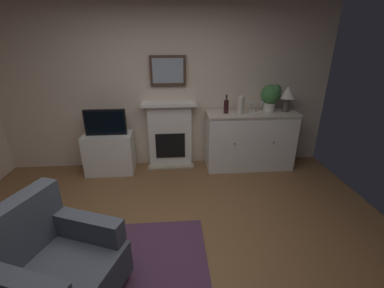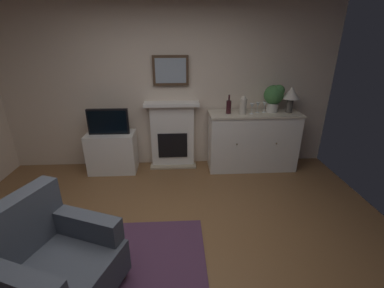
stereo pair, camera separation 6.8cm
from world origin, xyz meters
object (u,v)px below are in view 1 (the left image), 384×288
object	(u,v)px
framed_picture	(168,71)
fireplace_unit	(170,135)
wine_glass_center	(255,105)
tv_set	(105,122)
potted_plant_small	(271,95)
sideboard_cabinet	(250,140)
tv_cabinet	(110,153)
armchair	(54,266)
table_lamp	(288,94)
wine_glass_left	(249,106)
wine_bottle	(226,106)
wine_glass_right	(262,104)
vase_decorative	(241,105)

from	to	relation	value
framed_picture	fireplace_unit	bearing A→B (deg)	-90.00
wine_glass_center	tv_set	world-z (taller)	wine_glass_center
potted_plant_small	sideboard_cabinet	bearing A→B (deg)	-171.16
tv_cabinet	potted_plant_small	bearing A→B (deg)	0.68
fireplace_unit	armchair	bearing A→B (deg)	-110.70
table_lamp	armchair	distance (m)	3.68
wine_glass_left	tv_cabinet	size ratio (longest dim) A/B	0.22
fireplace_unit	wine_bottle	bearing A→B (deg)	-11.39
fireplace_unit	tv_set	size ratio (longest dim) A/B	1.77
tv_set	wine_glass_center	bearing A→B (deg)	0.72
wine_glass_right	armchair	xyz separation A→B (m)	(-2.38, -2.31, -0.69)
fireplace_unit	wine_glass_left	xyz separation A→B (m)	(1.23, -0.22, 0.52)
framed_picture	potted_plant_small	world-z (taller)	framed_picture
sideboard_cabinet	wine_glass_center	world-z (taller)	wine_glass_center
framed_picture	wine_glass_left	world-z (taller)	framed_picture
fireplace_unit	sideboard_cabinet	world-z (taller)	fireplace_unit
wine_glass_right	potted_plant_small	xyz separation A→B (m)	(0.14, 0.01, 0.13)
table_lamp	armchair	bearing A→B (deg)	-140.56
wine_glass_right	table_lamp	bearing A→B (deg)	-4.55
tv_set	armchair	world-z (taller)	tv_set
tv_set	potted_plant_small	distance (m)	2.60
wine_glass_center	table_lamp	bearing A→B (deg)	-2.43
fireplace_unit	wine_glass_left	world-z (taller)	wine_glass_left
table_lamp	tv_set	xyz separation A→B (m)	(-2.82, -0.01, -0.38)
wine_bottle	tv_set	bearing A→B (deg)	-179.76
wine_glass_center	tv_cabinet	world-z (taller)	wine_glass_center
table_lamp	tv_set	world-z (taller)	table_lamp
fireplace_unit	wine_glass_right	distance (m)	1.55
sideboard_cabinet	table_lamp	distance (m)	0.92
table_lamp	tv_cabinet	distance (m)	2.96
sideboard_cabinet	wine_glass_left	bearing A→B (deg)	-147.96
wine_glass_right	fireplace_unit	bearing A→B (deg)	174.25
vase_decorative	tv_cabinet	xyz separation A→B (m)	(-2.07, 0.07, -0.77)
sideboard_cabinet	potted_plant_small	world-z (taller)	potted_plant_small
wine_glass_left	potted_plant_small	distance (m)	0.40
fireplace_unit	framed_picture	bearing A→B (deg)	90.00
wine_bottle	wine_glass_left	distance (m)	0.36
tv_set	table_lamp	bearing A→B (deg)	0.17
vase_decorative	armchair	xyz separation A→B (m)	(-2.02, -2.23, -0.71)
tv_set	potted_plant_small	xyz separation A→B (m)	(2.57, 0.05, 0.36)
tv_set	armchair	size ratio (longest dim) A/B	0.60
table_lamp	armchair	world-z (taller)	table_lamp
wine_glass_center	tv_cabinet	bearing A→B (deg)	-179.85
wine_glass_left	tv_set	xyz separation A→B (m)	(-2.21, 0.04, -0.22)
wine_glass_left	wine_glass_right	bearing A→B (deg)	18.81
fireplace_unit	armchair	world-z (taller)	fireplace_unit
tv_cabinet	framed_picture	bearing A→B (deg)	12.01
framed_picture	wine_bottle	size ratio (longest dim) A/B	1.90
sideboard_cabinet	tv_cabinet	xyz separation A→B (m)	(-2.28, 0.02, -0.15)
wine_bottle	potted_plant_small	world-z (taller)	potted_plant_small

